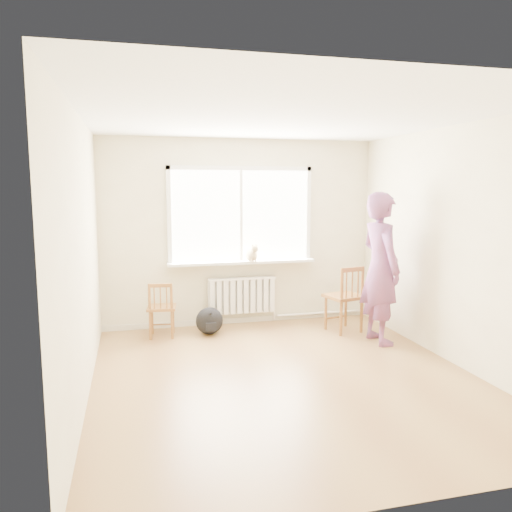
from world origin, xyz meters
TOP-DOWN VIEW (x-y plane):
  - floor at (0.00, 0.00)m, footprint 4.50×4.50m
  - ceiling at (0.00, 0.00)m, footprint 4.50×4.50m
  - back_wall at (0.00, 2.25)m, footprint 4.00×0.01m
  - window at (0.00, 2.22)m, footprint 2.12×0.05m
  - windowsill at (0.00, 2.14)m, footprint 2.15×0.22m
  - radiator at (0.00, 2.16)m, footprint 1.00×0.12m
  - heating_pipe at (1.25, 2.19)m, footprint 1.40×0.04m
  - baseboard at (0.00, 2.23)m, footprint 4.00×0.03m
  - chair_left at (-1.19, 1.78)m, footprint 0.42×0.40m
  - chair_right at (1.32, 1.42)m, footprint 0.55×0.54m
  - person at (1.55, 0.90)m, footprint 0.50×0.73m
  - cat at (0.12, 2.05)m, footprint 0.21×0.40m
  - backpack at (-0.55, 1.77)m, footprint 0.45×0.40m

SIDE VIEW (x-z plane):
  - floor at x=0.00m, z-range 0.00..0.00m
  - baseboard at x=0.00m, z-range 0.00..0.08m
  - heating_pipe at x=1.25m, z-range 0.06..0.10m
  - backpack at x=-0.55m, z-range 0.00..0.38m
  - chair_left at x=-1.19m, z-range 0.00..0.76m
  - radiator at x=0.00m, z-range 0.16..0.71m
  - chair_right at x=1.32m, z-range 0.00..0.94m
  - windowsill at x=0.00m, z-range 0.91..0.95m
  - person at x=1.55m, z-range 0.00..1.95m
  - cat at x=0.12m, z-range 0.92..1.20m
  - back_wall at x=0.00m, z-range 0.00..2.70m
  - window at x=0.00m, z-range 0.95..2.37m
  - ceiling at x=0.00m, z-range 2.70..2.70m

